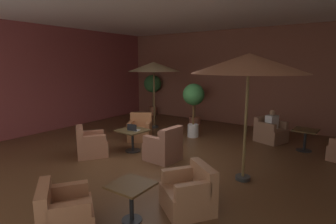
{
  "coord_description": "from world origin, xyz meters",
  "views": [
    {
      "loc": [
        4.15,
        -5.45,
        2.48
      ],
      "look_at": [
        0.0,
        0.52,
        1.16
      ],
      "focal_mm": 28.36,
      "sensor_mm": 36.0,
      "label": 1
    }
  ],
  "objects_px": {
    "patron_blue_shirt": "(272,121)",
    "potted_tree_mid_left": "(195,100)",
    "cafe_table_front_right": "(305,136)",
    "patio_umbrella_tall_red": "(249,64)",
    "cafe_table_front_left": "(133,135)",
    "potted_tree_left_corner": "(153,86)",
    "potted_tree_mid_right": "(194,100)",
    "armchair_mid_center_east": "(64,215)",
    "open_laptop": "(133,129)",
    "armchair_front_left_east": "(140,130)",
    "armchair_front_left_south": "(90,145)",
    "armchair_front_left_north": "(164,148)",
    "armchair_mid_center_north": "(189,194)",
    "iced_drink_cup": "(134,127)",
    "armchair_front_right_north": "(270,132)",
    "patio_umbrella_center_beige": "(154,67)",
    "cafe_table_mid_center": "(131,193)"
  },
  "relations": [
    {
      "from": "cafe_table_front_left",
      "to": "cafe_table_mid_center",
      "type": "bearing_deg",
      "value": -48.02
    },
    {
      "from": "potted_tree_mid_right",
      "to": "open_laptop",
      "type": "distance_m",
      "value": 2.53
    },
    {
      "from": "cafe_table_front_right",
      "to": "potted_tree_mid_left",
      "type": "relative_size",
      "value": 0.41
    },
    {
      "from": "patio_umbrella_tall_red",
      "to": "armchair_front_left_east",
      "type": "bearing_deg",
      "value": 164.27
    },
    {
      "from": "open_laptop",
      "to": "armchair_front_left_south",
      "type": "bearing_deg",
      "value": -129.76
    },
    {
      "from": "armchair_mid_center_north",
      "to": "patio_umbrella_tall_red",
      "type": "relative_size",
      "value": 0.4
    },
    {
      "from": "armchair_front_right_north",
      "to": "armchair_mid_center_east",
      "type": "distance_m",
      "value": 6.78
    },
    {
      "from": "armchair_mid_center_east",
      "to": "patron_blue_shirt",
      "type": "xyz_separation_m",
      "value": [
        1.27,
        6.66,
        0.39
      ]
    },
    {
      "from": "cafe_table_front_left",
      "to": "potted_tree_mid_right",
      "type": "height_order",
      "value": "potted_tree_mid_right"
    },
    {
      "from": "armchair_front_left_east",
      "to": "open_laptop",
      "type": "relative_size",
      "value": 2.92
    },
    {
      "from": "patio_umbrella_center_beige",
      "to": "potted_tree_mid_left",
      "type": "height_order",
      "value": "patio_umbrella_center_beige"
    },
    {
      "from": "armchair_front_left_south",
      "to": "armchair_mid_center_east",
      "type": "xyz_separation_m",
      "value": [
        2.44,
        -2.45,
        -0.01
      ]
    },
    {
      "from": "armchair_front_left_north",
      "to": "armchair_mid_center_north",
      "type": "xyz_separation_m",
      "value": [
        1.76,
        -1.7,
        -0.04
      ]
    },
    {
      "from": "armchair_mid_center_north",
      "to": "open_laptop",
      "type": "bearing_deg",
      "value": 148.62
    },
    {
      "from": "cafe_table_front_left",
      "to": "potted_tree_left_corner",
      "type": "bearing_deg",
      "value": 122.04
    },
    {
      "from": "armchair_front_left_north",
      "to": "iced_drink_cup",
      "type": "height_order",
      "value": "armchair_front_left_north"
    },
    {
      "from": "potted_tree_left_corner",
      "to": "potted_tree_mid_right",
      "type": "xyz_separation_m",
      "value": [
        3.6,
        -2.35,
        -0.13
      ]
    },
    {
      "from": "potted_tree_left_corner",
      "to": "iced_drink_cup",
      "type": "distance_m",
      "value": 5.47
    },
    {
      "from": "armchair_front_left_east",
      "to": "cafe_table_front_right",
      "type": "bearing_deg",
      "value": 21.56
    },
    {
      "from": "patron_blue_shirt",
      "to": "potted_tree_mid_left",
      "type": "bearing_deg",
      "value": 165.48
    },
    {
      "from": "armchair_front_left_north",
      "to": "cafe_table_front_right",
      "type": "relative_size",
      "value": 1.35
    },
    {
      "from": "cafe_table_front_left",
      "to": "potted_tree_mid_right",
      "type": "xyz_separation_m",
      "value": [
        0.67,
        2.32,
        0.82
      ]
    },
    {
      "from": "potted_tree_left_corner",
      "to": "potted_tree_mid_left",
      "type": "xyz_separation_m",
      "value": [
        2.69,
        -0.58,
        -0.39
      ]
    },
    {
      "from": "cafe_table_front_right",
      "to": "potted_tree_left_corner",
      "type": "distance_m",
      "value": 7.29
    },
    {
      "from": "iced_drink_cup",
      "to": "open_laptop",
      "type": "bearing_deg",
      "value": -55.71
    },
    {
      "from": "armchair_front_left_north",
      "to": "patron_blue_shirt",
      "type": "distance_m",
      "value": 3.84
    },
    {
      "from": "cafe_table_front_left",
      "to": "iced_drink_cup",
      "type": "relative_size",
      "value": 7.47
    },
    {
      "from": "potted_tree_mid_right",
      "to": "patron_blue_shirt",
      "type": "height_order",
      "value": "potted_tree_mid_right"
    },
    {
      "from": "cafe_table_front_right",
      "to": "potted_tree_mid_left",
      "type": "bearing_deg",
      "value": 163.98
    },
    {
      "from": "patron_blue_shirt",
      "to": "potted_tree_left_corner",
      "type": "bearing_deg",
      "value": 166.49
    },
    {
      "from": "armchair_mid_center_east",
      "to": "open_laptop",
      "type": "relative_size",
      "value": 3.16
    },
    {
      "from": "armchair_front_left_south",
      "to": "cafe_table_front_right",
      "type": "bearing_deg",
      "value": 38.81
    },
    {
      "from": "patron_blue_shirt",
      "to": "armchair_front_left_south",
      "type": "bearing_deg",
      "value": -131.4
    },
    {
      "from": "armchair_front_right_north",
      "to": "potted_tree_left_corner",
      "type": "height_order",
      "value": "potted_tree_left_corner"
    },
    {
      "from": "cafe_table_front_right",
      "to": "armchair_front_left_east",
      "type": "bearing_deg",
      "value": -158.44
    },
    {
      "from": "armchair_mid_center_east",
      "to": "patio_umbrella_center_beige",
      "type": "distance_m",
      "value": 7.08
    },
    {
      "from": "cafe_table_front_right",
      "to": "patio_umbrella_tall_red",
      "type": "xyz_separation_m",
      "value": [
        -0.79,
        -2.93,
        2.03
      ]
    },
    {
      "from": "armchair_front_left_south",
      "to": "potted_tree_mid_left",
      "type": "bearing_deg",
      "value": 85.06
    },
    {
      "from": "armchair_mid_center_east",
      "to": "open_laptop",
      "type": "height_order",
      "value": "open_laptop"
    },
    {
      "from": "potted_tree_mid_right",
      "to": "armchair_mid_center_east",
      "type": "bearing_deg",
      "value": -79.24
    },
    {
      "from": "armchair_mid_center_east",
      "to": "patio_umbrella_tall_red",
      "type": "height_order",
      "value": "patio_umbrella_tall_red"
    },
    {
      "from": "armchair_front_left_north",
      "to": "potted_tree_mid_right",
      "type": "relative_size",
      "value": 0.5
    },
    {
      "from": "potted_tree_mid_right",
      "to": "patron_blue_shirt",
      "type": "relative_size",
      "value": 3.02
    },
    {
      "from": "potted_tree_mid_right",
      "to": "iced_drink_cup",
      "type": "distance_m",
      "value": 2.41
    },
    {
      "from": "armchair_front_left_east",
      "to": "armchair_mid_center_north",
      "type": "distance_m",
      "value": 4.51
    },
    {
      "from": "patio_umbrella_tall_red",
      "to": "open_laptop",
      "type": "distance_m",
      "value": 3.67
    },
    {
      "from": "armchair_front_left_east",
      "to": "armchair_front_right_north",
      "type": "relative_size",
      "value": 0.98
    },
    {
      "from": "armchair_front_left_east",
      "to": "iced_drink_cup",
      "type": "distance_m",
      "value": 1.14
    },
    {
      "from": "cafe_table_front_left",
      "to": "potted_tree_mid_left",
      "type": "bearing_deg",
      "value": 93.36
    },
    {
      "from": "patio_umbrella_center_beige",
      "to": "armchair_front_left_south",
      "type": "bearing_deg",
      "value": -80.76
    }
  ]
}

